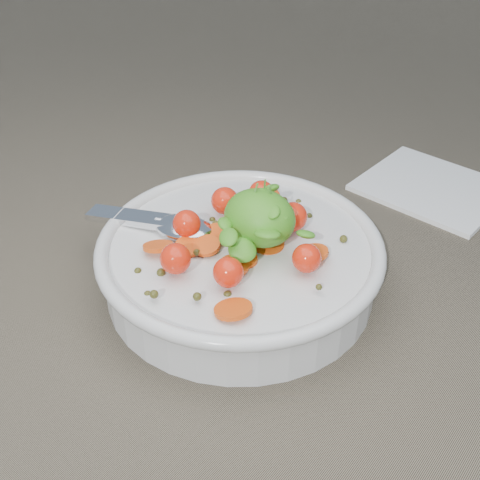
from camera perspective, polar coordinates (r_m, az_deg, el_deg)
The scene contains 3 objects.
ground at distance 0.57m, azimuth 2.62°, elevation -3.62°, with size 6.00×6.00×0.00m, color #706450.
bowl at distance 0.54m, azimuth 0.01°, elevation -1.87°, with size 0.28×0.26×0.11m.
napkin at distance 0.73m, azimuth 17.76°, elevation 4.74°, with size 0.15×0.13×0.01m, color white.
Camera 1 is at (0.25, -0.36, 0.36)m, focal length 45.00 mm.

